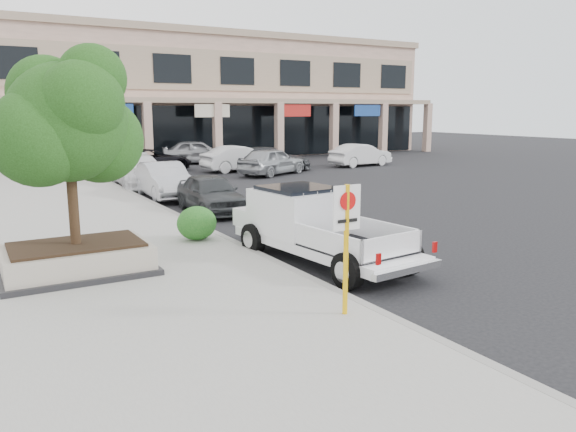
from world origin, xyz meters
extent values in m
plane|color=black|center=(0.00, 0.00, 0.00)|extent=(120.00, 120.00, 0.00)
cube|color=gray|center=(-5.50, 6.00, 0.07)|extent=(8.00, 52.00, 0.15)
cube|color=gray|center=(-1.55, 6.00, 0.07)|extent=(0.20, 52.00, 0.15)
cube|color=tan|center=(8.00, 34.00, 4.50)|extent=(40.00, 10.00, 9.00)
cube|color=gray|center=(8.00, 34.00, 9.25)|extent=(40.40, 10.40, 0.50)
cube|color=gray|center=(8.00, 27.90, 4.30)|extent=(40.00, 2.20, 0.35)
cube|color=tan|center=(28.00, 27.05, 2.10)|extent=(0.55, 0.55, 4.20)
cube|color=black|center=(8.00, 28.95, 2.00)|extent=(39.20, 0.08, 3.90)
cube|color=black|center=(-5.80, 2.49, 0.21)|extent=(3.20, 2.20, 0.12)
cube|color=#A6988B|center=(-5.80, 2.49, 0.52)|extent=(3.00, 2.00, 0.50)
cube|color=black|center=(-5.80, 2.49, 0.80)|extent=(2.70, 1.70, 0.06)
cylinder|color=black|center=(-5.80, 2.49, 1.93)|extent=(0.22, 0.22, 2.20)
sphere|color=#19390F|center=(-5.80, 2.49, 3.43)|extent=(2.50, 2.50, 2.50)
sphere|color=#19390F|center=(-5.10, 2.79, 3.03)|extent=(1.90, 1.90, 1.90)
sphere|color=#19390F|center=(-6.10, 2.99, 4.03)|extent=(1.60, 1.60, 1.60)
cylinder|color=#F2B40C|center=(-2.18, -2.47, 1.30)|extent=(0.09, 0.09, 2.30)
cube|color=white|center=(-2.18, -2.47, 2.05)|extent=(0.55, 0.03, 0.78)
cylinder|color=red|center=(-2.18, -2.50, 2.17)|extent=(0.32, 0.01, 0.32)
ellipsoid|color=#164F18|center=(-2.36, 4.22, 0.62)|extent=(1.10, 0.99, 0.93)
imported|color=#2E3133|center=(-0.10, 8.68, 0.70)|extent=(1.88, 4.21, 1.41)
imported|color=#AEB0B6|center=(-0.48, 12.92, 0.75)|extent=(1.78, 4.59, 1.49)
imported|color=white|center=(-0.40, 17.03, 0.76)|extent=(2.51, 5.38, 1.52)
imported|color=black|center=(-0.49, 24.93, 0.77)|extent=(2.85, 5.68, 1.54)
imported|color=#95989C|center=(7.46, 17.99, 0.78)|extent=(4.95, 3.60, 1.57)
imported|color=silver|center=(6.72, 20.67, 0.77)|extent=(4.77, 1.94, 1.54)
imported|color=#2D2F32|center=(8.50, 20.11, 0.72)|extent=(5.33, 3.50, 1.44)
imported|color=black|center=(2.00, 23.14, 0.68)|extent=(5.20, 2.95, 1.37)
imported|color=gray|center=(6.20, 26.39, 0.83)|extent=(5.20, 3.29, 1.65)
imported|color=silver|center=(14.98, 19.58, 0.73)|extent=(4.56, 2.02, 1.45)
camera|label=1|loc=(-7.76, -10.11, 3.70)|focal=35.00mm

